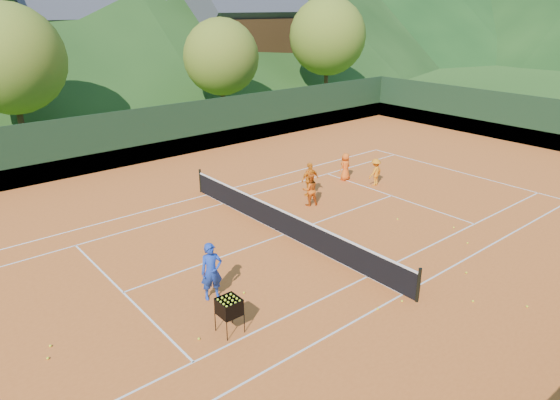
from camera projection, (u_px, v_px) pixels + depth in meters
ground at (284, 235)px, 18.88m from camera, size 400.00×400.00×0.00m
clay_court at (284, 235)px, 18.87m from camera, size 40.00×24.00×0.02m
coach at (212, 271)px, 14.46m from camera, size 0.74×0.60×1.77m
student_a at (310, 190)px, 21.39m from camera, size 0.84×0.76×1.42m
student_b at (310, 179)px, 22.40m from camera, size 0.95×0.47×1.57m
student_c at (345, 167)px, 24.52m from camera, size 0.70×0.49×1.36m
student_d at (375, 172)px, 23.78m from camera, size 0.90×0.58×1.32m
tennis_ball_0 at (50, 346)px, 12.64m from camera, size 0.07×0.07×0.07m
tennis_ball_1 at (390, 280)px, 15.68m from camera, size 0.07×0.07×0.07m
tennis_ball_3 at (48, 358)px, 12.19m from camera, size 0.07×0.07×0.07m
tennis_ball_4 at (244, 293)px, 14.97m from camera, size 0.07×0.07×0.07m
tennis_ball_6 at (473, 301)px, 14.54m from camera, size 0.07×0.07×0.07m
tennis_ball_7 at (468, 243)px, 18.10m from camera, size 0.07×0.07×0.07m
tennis_ball_8 at (378, 309)px, 14.17m from camera, size 0.07×0.07×0.07m
tennis_ball_9 at (466, 273)px, 16.09m from camera, size 0.07×0.07×0.07m
tennis_ball_10 at (454, 227)px, 19.36m from camera, size 0.07×0.07×0.07m
tennis_ball_11 at (199, 339)px, 12.90m from camera, size 0.07×0.07×0.07m
tennis_ball_14 at (398, 219)px, 20.13m from camera, size 0.07×0.07×0.07m
tennis_ball_16 at (402, 301)px, 14.55m from camera, size 0.07×0.07×0.07m
tennis_ball_17 at (527, 306)px, 14.29m from camera, size 0.07×0.07×0.07m
court_lines at (284, 234)px, 18.87m from camera, size 23.83×11.03×0.00m
tennis_net at (284, 222)px, 18.69m from camera, size 0.10×12.07×1.10m
perimeter_fence at (285, 204)px, 18.41m from camera, size 40.40×24.24×3.00m
ball_hopper at (229, 307)px, 12.98m from camera, size 0.57×0.57×1.00m
chalet_mid at (91, 42)px, 44.94m from camera, size 12.65×8.82×11.45m
chalet_right at (243, 35)px, 50.34m from camera, size 11.50×8.82×11.91m
tree_b at (9, 59)px, 28.89m from camera, size 6.40×6.40×8.40m
tree_c at (221, 57)px, 36.77m from camera, size 5.60×5.60×7.35m
tree_d at (327, 36)px, 44.29m from camera, size 6.80×6.80×8.93m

